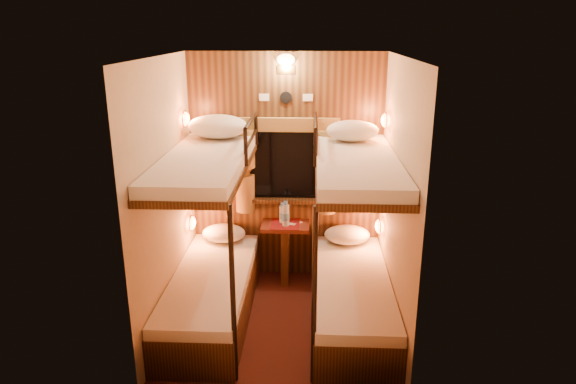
{
  "coord_description": "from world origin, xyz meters",
  "views": [
    {
      "loc": [
        0.26,
        -4.17,
        2.62
      ],
      "look_at": [
        0.06,
        0.15,
        1.23
      ],
      "focal_mm": 32.0,
      "sensor_mm": 36.0,
      "label": 1
    }
  ],
  "objects_px": {
    "bunk_right": "(352,266)",
    "table": "(285,245)",
    "bunk_left": "(210,263)",
    "bottle_left": "(282,214)",
    "bottle_right": "(286,215)"
  },
  "relations": [
    {
      "from": "bottle_left",
      "to": "bottle_right",
      "type": "height_order",
      "value": "bottle_right"
    },
    {
      "from": "table",
      "to": "bottle_right",
      "type": "relative_size",
      "value": 2.44
    },
    {
      "from": "bunk_right",
      "to": "bunk_left",
      "type": "bearing_deg",
      "value": 180.0
    },
    {
      "from": "bunk_right",
      "to": "table",
      "type": "xyz_separation_m",
      "value": [
        -0.65,
        0.78,
        -0.14
      ]
    },
    {
      "from": "bunk_left",
      "to": "table",
      "type": "bearing_deg",
      "value": 50.33
    },
    {
      "from": "bunk_right",
      "to": "table",
      "type": "relative_size",
      "value": 2.9
    },
    {
      "from": "bunk_left",
      "to": "bottle_right",
      "type": "height_order",
      "value": "bunk_left"
    },
    {
      "from": "bunk_left",
      "to": "bottle_right",
      "type": "relative_size",
      "value": 7.09
    },
    {
      "from": "bunk_right",
      "to": "bottle_right",
      "type": "height_order",
      "value": "bunk_right"
    },
    {
      "from": "bunk_right",
      "to": "table",
      "type": "height_order",
      "value": "bunk_right"
    },
    {
      "from": "bunk_left",
      "to": "bottle_left",
      "type": "relative_size",
      "value": 8.62
    },
    {
      "from": "bunk_left",
      "to": "bottle_left",
      "type": "distance_m",
      "value": 1.04
    },
    {
      "from": "table",
      "to": "bottle_right",
      "type": "xyz_separation_m",
      "value": [
        0.01,
        -0.05,
        0.35
      ]
    },
    {
      "from": "bottle_left",
      "to": "bottle_right",
      "type": "distance_m",
      "value": 0.1
    },
    {
      "from": "bottle_right",
      "to": "table",
      "type": "bearing_deg",
      "value": 98.09
    }
  ]
}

